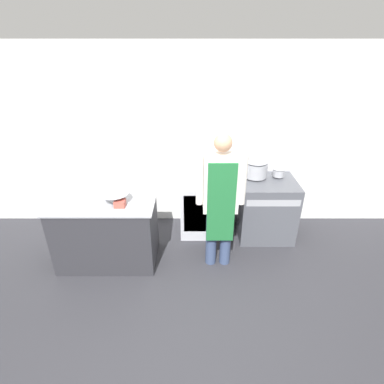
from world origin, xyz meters
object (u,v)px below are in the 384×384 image
object	(u,v)px
stove	(266,208)
sauce_pot	(279,172)
mixing_bowl	(116,198)
plastic_tub	(121,203)
person_cook	(221,196)
stock_pot	(256,168)
fridge_unit	(203,206)

from	to	relation	value
stove	sauce_pot	world-z (taller)	sauce_pot
mixing_bowl	plastic_tub	xyz separation A→B (m)	(0.08, -0.10, -0.02)
person_cook	stock_pot	distance (m)	1.00
person_cook	sauce_pot	xyz separation A→B (m)	(0.92, 0.82, -0.04)
mixing_bowl	stock_pot	bearing A→B (deg)	22.35
stove	person_cook	bearing A→B (deg)	-137.54
fridge_unit	plastic_tub	world-z (taller)	plastic_tub
person_cook	plastic_tub	size ratio (longest dim) A/B	13.95
person_cook	stock_pot	world-z (taller)	person_cook
plastic_tub	stock_pot	xyz separation A→B (m)	(1.79, 0.86, 0.10)
person_cook	stock_pot	size ratio (longest dim) A/B	5.26
stove	plastic_tub	size ratio (longest dim) A/B	7.13
stove	fridge_unit	size ratio (longest dim) A/B	1.07
mixing_bowl	person_cook	bearing A→B (deg)	-2.37
sauce_pot	stock_pot	bearing A→B (deg)	-180.00
fridge_unit	sauce_pot	xyz separation A→B (m)	(1.10, 0.04, 0.55)
fridge_unit	person_cook	size ratio (longest dim) A/B	0.48
mixing_bowl	stock_pot	size ratio (longest dim) A/B	1.01
person_cook	plastic_tub	world-z (taller)	person_cook
person_cook	mixing_bowl	size ratio (longest dim) A/B	5.21
person_cook	plastic_tub	bearing A→B (deg)	-178.02
fridge_unit	mixing_bowl	world-z (taller)	mixing_bowl
mixing_bowl	stock_pot	distance (m)	2.02
person_cook	sauce_pot	size ratio (longest dim) A/B	10.92
stove	person_cook	distance (m)	1.17
stove	person_cook	xyz separation A→B (m)	(-0.76, -0.69, 0.56)
fridge_unit	person_cook	world-z (taller)	person_cook
fridge_unit	person_cook	distance (m)	0.99
mixing_bowl	fridge_unit	bearing A→B (deg)	33.31
stove	mixing_bowl	xyz separation A→B (m)	(-2.04, -0.64, 0.51)
plastic_tub	sauce_pot	bearing A→B (deg)	22.07
stock_pot	fridge_unit	bearing A→B (deg)	-176.74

